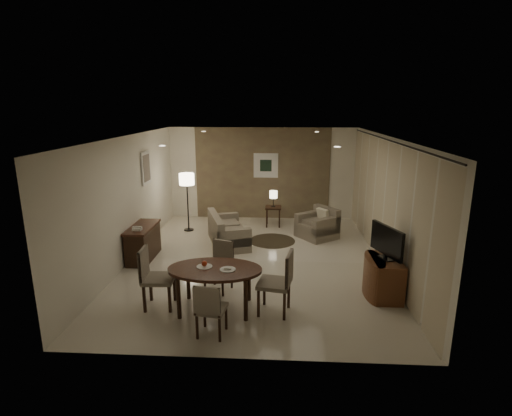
# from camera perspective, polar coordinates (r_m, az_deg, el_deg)

# --- Properties ---
(room_shell) EXTENTS (5.50, 7.00, 2.70)m
(room_shell) POSITION_cam_1_polar(r_m,az_deg,el_deg) (8.83, 0.08, 1.58)
(room_shell) COLOR beige
(room_shell) RESTS_ON ground
(taupe_accent) EXTENTS (3.96, 0.03, 2.70)m
(taupe_accent) POSITION_cam_1_polar(r_m,az_deg,el_deg) (11.85, 0.92, 4.92)
(taupe_accent) COLOR olive
(taupe_accent) RESTS_ON wall_back
(curtain_wall) EXTENTS (0.08, 6.70, 2.58)m
(curtain_wall) POSITION_cam_1_polar(r_m,az_deg,el_deg) (8.71, 17.81, 0.50)
(curtain_wall) COLOR beige
(curtain_wall) RESTS_ON wall_right
(curtain_rod) EXTENTS (0.03, 6.80, 0.03)m
(curtain_rod) POSITION_cam_1_polar(r_m,az_deg,el_deg) (8.50, 18.50, 9.16)
(curtain_rod) COLOR black
(curtain_rod) RESTS_ON wall_right
(art_back_frame) EXTENTS (0.72, 0.03, 0.72)m
(art_back_frame) POSITION_cam_1_polar(r_m,az_deg,el_deg) (11.78, 1.41, 6.09)
(art_back_frame) COLOR silver
(art_back_frame) RESTS_ON wall_back
(art_back_canvas) EXTENTS (0.34, 0.01, 0.34)m
(art_back_canvas) POSITION_cam_1_polar(r_m,az_deg,el_deg) (11.77, 1.41, 6.08)
(art_back_canvas) COLOR black
(art_back_canvas) RESTS_ON wall_back
(art_left_frame) EXTENTS (0.03, 0.60, 0.80)m
(art_left_frame) POSITION_cam_1_polar(r_m,az_deg,el_deg) (10.03, -15.44, 5.54)
(art_left_frame) COLOR silver
(art_left_frame) RESTS_ON wall_left
(art_left_canvas) EXTENTS (0.01, 0.46, 0.64)m
(art_left_canvas) POSITION_cam_1_polar(r_m,az_deg,el_deg) (10.02, -15.36, 5.54)
(art_left_canvas) COLOR gray
(art_left_canvas) RESTS_ON wall_left
(downlight_nl) EXTENTS (0.10, 0.10, 0.01)m
(downlight_nl) POSITION_cam_1_polar(r_m,az_deg,el_deg) (6.69, -13.22, 8.64)
(downlight_nl) COLOR white
(downlight_nl) RESTS_ON ceiling
(downlight_nr) EXTENTS (0.10, 0.10, 0.01)m
(downlight_nr) POSITION_cam_1_polar(r_m,az_deg,el_deg) (6.48, 11.53, 8.56)
(downlight_nr) COLOR white
(downlight_nr) RESTS_ON ceiling
(downlight_fl) EXTENTS (0.10, 0.10, 0.01)m
(downlight_fl) POSITION_cam_1_polar(r_m,az_deg,el_deg) (10.18, -7.50, 10.79)
(downlight_fl) COLOR white
(downlight_fl) RESTS_ON ceiling
(downlight_fr) EXTENTS (0.10, 0.10, 0.01)m
(downlight_fr) POSITION_cam_1_polar(r_m,az_deg,el_deg) (10.05, 8.68, 10.70)
(downlight_fr) COLOR white
(downlight_fr) RESTS_ON ceiling
(console_desk) EXTENTS (0.48, 1.20, 0.75)m
(console_desk) POSITION_cam_1_polar(r_m,az_deg,el_deg) (9.20, -15.81, -4.77)
(console_desk) COLOR #4A2617
(console_desk) RESTS_ON floor
(telephone) EXTENTS (0.20, 0.14, 0.09)m
(telephone) POSITION_cam_1_polar(r_m,az_deg,el_deg) (8.80, -16.62, -2.79)
(telephone) COLOR white
(telephone) RESTS_ON console_desk
(tv_cabinet) EXTENTS (0.48, 0.90, 0.70)m
(tv_cabinet) POSITION_cam_1_polar(r_m,az_deg,el_deg) (7.57, 17.93, -9.39)
(tv_cabinet) COLOR brown
(tv_cabinet) RESTS_ON floor
(flat_tv) EXTENTS (0.36, 0.85, 0.60)m
(flat_tv) POSITION_cam_1_polar(r_m,az_deg,el_deg) (7.32, 18.18, -4.59)
(flat_tv) COLOR black
(flat_tv) RESTS_ON tv_cabinet
(dining_table) EXTENTS (1.55, 0.97, 0.73)m
(dining_table) POSITION_cam_1_polar(r_m,az_deg,el_deg) (6.79, -5.83, -11.42)
(dining_table) COLOR #4A2617
(dining_table) RESTS_ON floor
(chair_near) EXTENTS (0.47, 0.47, 0.85)m
(chair_near) POSITION_cam_1_polar(r_m,az_deg,el_deg) (6.09, -6.37, -14.01)
(chair_near) COLOR gray
(chair_near) RESTS_ON floor
(chair_far) EXTENTS (0.56, 0.56, 0.91)m
(chair_far) POSITION_cam_1_polar(r_m,az_deg,el_deg) (7.39, -5.42, -8.42)
(chair_far) COLOR gray
(chair_far) RESTS_ON floor
(chair_left) EXTENTS (0.53, 0.53, 1.04)m
(chair_left) POSITION_cam_1_polar(r_m,az_deg,el_deg) (6.97, -13.70, -9.68)
(chair_left) COLOR gray
(chair_left) RESTS_ON floor
(chair_right) EXTENTS (0.60, 0.60, 1.05)m
(chair_right) POSITION_cam_1_polar(r_m,az_deg,el_deg) (6.60, 2.61, -10.59)
(chair_right) COLOR gray
(chair_right) RESTS_ON floor
(plate_a) EXTENTS (0.26, 0.26, 0.02)m
(plate_a) POSITION_cam_1_polar(r_m,az_deg,el_deg) (6.71, -7.38, -8.30)
(plate_a) COLOR white
(plate_a) RESTS_ON dining_table
(plate_b) EXTENTS (0.26, 0.26, 0.02)m
(plate_b) POSITION_cam_1_polar(r_m,az_deg,el_deg) (6.56, -4.06, -8.76)
(plate_b) COLOR white
(plate_b) RESTS_ON dining_table
(fruit_apple) EXTENTS (0.09, 0.09, 0.09)m
(fruit_apple) POSITION_cam_1_polar(r_m,az_deg,el_deg) (6.69, -7.39, -7.88)
(fruit_apple) COLOR red
(fruit_apple) RESTS_ON plate_a
(napkin) EXTENTS (0.12, 0.08, 0.03)m
(napkin) POSITION_cam_1_polar(r_m,az_deg,el_deg) (6.55, -4.06, -8.58)
(napkin) COLOR white
(napkin) RESTS_ON plate_b
(round_rug) EXTENTS (1.15, 1.15, 0.01)m
(round_rug) POSITION_cam_1_polar(r_m,az_deg,el_deg) (10.10, 2.33, -4.68)
(round_rug) COLOR #3E3323
(round_rug) RESTS_ON floor
(sofa) EXTENTS (1.75, 1.24, 0.74)m
(sofa) POSITION_cam_1_polar(r_m,az_deg,el_deg) (9.82, -3.95, -3.03)
(sofa) COLOR gray
(sofa) RESTS_ON floor
(armchair) EXTENTS (1.17, 1.18, 0.77)m
(armchair) POSITION_cam_1_polar(r_m,az_deg,el_deg) (10.36, 8.71, -2.15)
(armchair) COLOR gray
(armchair) RESTS_ON floor
(side_table) EXTENTS (0.44, 0.44, 0.56)m
(side_table) POSITION_cam_1_polar(r_m,az_deg,el_deg) (11.26, 2.47, -1.19)
(side_table) COLOR black
(side_table) RESTS_ON floor
(table_lamp) EXTENTS (0.22, 0.22, 0.50)m
(table_lamp) POSITION_cam_1_polar(r_m,az_deg,el_deg) (11.13, 2.50, 1.44)
(table_lamp) COLOR #FFEAC1
(table_lamp) RESTS_ON side_table
(floor_lamp) EXTENTS (0.40, 0.40, 1.57)m
(floor_lamp) POSITION_cam_1_polar(r_m,az_deg,el_deg) (10.88, -9.73, 0.80)
(floor_lamp) COLOR #FFE5B7
(floor_lamp) RESTS_ON floor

